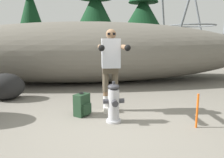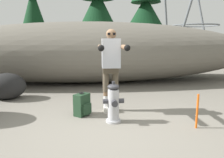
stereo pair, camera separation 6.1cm
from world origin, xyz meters
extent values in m
cube|color=slate|center=(0.00, 0.00, -0.02)|extent=(56.00, 56.00, 0.04)
ellipsoid|color=#666056|center=(0.00, 4.19, 1.05)|extent=(12.09, 3.20, 2.10)
cylinder|color=#B2B2B7|center=(0.11, 0.27, 0.02)|extent=(0.28, 0.28, 0.04)
cylinder|color=#B2B2B7|center=(0.11, 0.27, 0.33)|extent=(0.21, 0.21, 0.57)
ellipsoid|color=#333338|center=(0.11, 0.27, 0.66)|extent=(0.22, 0.22, 0.10)
cylinder|color=#333338|center=(0.11, 0.27, 0.74)|extent=(0.06, 0.06, 0.05)
cylinder|color=#333338|center=(-0.04, 0.27, 0.40)|extent=(0.09, 0.09, 0.09)
cylinder|color=#333338|center=(0.26, 0.27, 0.40)|extent=(0.09, 0.09, 0.09)
cylinder|color=#333338|center=(0.11, 0.12, 0.40)|extent=(0.11, 0.09, 0.11)
cube|color=beige|center=(0.23, 0.84, 0.04)|extent=(0.11, 0.26, 0.09)
cylinder|color=white|center=(0.23, 0.90, 0.21)|extent=(0.10, 0.10, 0.24)
cylinder|color=brown|center=(0.23, 0.90, 0.38)|extent=(0.10, 0.10, 0.09)
cylinder|color=brown|center=(0.23, 0.90, 0.63)|extent=(0.13, 0.13, 0.42)
cube|color=beige|center=(0.03, 0.85, 0.04)|extent=(0.11, 0.26, 0.09)
cylinder|color=white|center=(0.03, 0.91, 0.21)|extent=(0.10, 0.10, 0.24)
cylinder|color=brown|center=(0.03, 0.91, 0.38)|extent=(0.10, 0.10, 0.09)
cylinder|color=brown|center=(0.03, 0.91, 0.63)|extent=(0.13, 0.13, 0.42)
cube|color=brown|center=(0.13, 0.90, 0.89)|extent=(0.33, 0.21, 0.16)
cube|color=#B7BCC6|center=(0.13, 0.77, 1.23)|extent=(0.37, 0.25, 0.58)
cube|color=#23284C|center=(0.14, 0.97, 1.26)|extent=(0.29, 0.17, 0.40)
sphere|color=brown|center=(0.13, 0.75, 1.60)|extent=(0.20, 0.20, 0.20)
cube|color=black|center=(0.13, 0.66, 1.61)|extent=(0.15, 0.03, 0.04)
cylinder|color=brown|center=(0.34, 0.39, 1.36)|extent=(0.11, 0.58, 0.09)
sphere|color=black|center=(0.32, 0.12, 1.36)|extent=(0.11, 0.11, 0.11)
cylinder|color=brown|center=(-0.10, 0.41, 1.36)|extent=(0.11, 0.58, 0.09)
sphere|color=black|center=(-0.11, 0.14, 1.36)|extent=(0.11, 0.11, 0.11)
cube|color=#1E3823|center=(-0.47, 0.69, 0.22)|extent=(0.35, 0.36, 0.44)
cube|color=#1E3823|center=(-0.37, 0.61, 0.15)|extent=(0.18, 0.20, 0.20)
torus|color=black|center=(-0.47, 0.69, 0.46)|extent=(0.10, 0.10, 0.02)
cube|color=black|center=(-0.50, 0.83, 0.22)|extent=(0.06, 0.06, 0.37)
cube|color=black|center=(-0.61, 0.71, 0.22)|extent=(0.06, 0.06, 0.37)
ellipsoid|color=black|center=(-2.36, 2.14, 0.33)|extent=(0.94, 0.73, 0.67)
cylinder|color=#47331E|center=(-3.49, 10.84, 0.78)|extent=(0.22, 0.22, 1.56)
cone|color=#0F3319|center=(-3.49, 10.84, 3.09)|extent=(1.83, 1.83, 3.06)
cylinder|color=#47331E|center=(0.34, 8.38, 0.66)|extent=(0.34, 0.34, 1.32)
cone|color=#0F3319|center=(0.34, 8.38, 2.68)|extent=(2.81, 2.81, 2.72)
cylinder|color=#47331E|center=(3.51, 10.34, 0.88)|extent=(0.35, 0.35, 1.77)
cone|color=#0F3319|center=(3.51, 10.34, 2.98)|extent=(2.90, 2.90, 2.42)
cylinder|color=slate|center=(9.59, 13.99, 2.53)|extent=(1.13, 1.13, 5.09)
cylinder|color=slate|center=(6.36, 13.99, 2.53)|extent=(1.13, 1.13, 5.09)
cylinder|color=slate|center=(6.36, 10.77, 2.53)|extent=(1.13, 1.13, 5.09)
torus|color=slate|center=(7.97, 12.38, 2.53)|extent=(3.45, 3.45, 0.10)
cylinder|color=#E55914|center=(1.49, -0.20, 0.30)|extent=(0.04, 0.04, 0.60)
camera|label=1|loc=(-0.45, -3.47, 1.51)|focal=34.47mm
camera|label=2|loc=(-0.39, -3.47, 1.51)|focal=34.47mm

